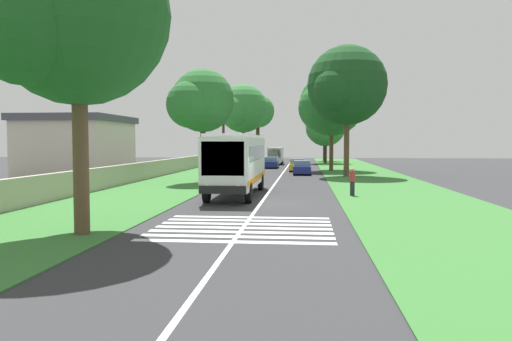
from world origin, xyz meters
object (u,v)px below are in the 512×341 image
object	(u,v)px
pedestrian	(352,181)
roadside_tree_right_0	(346,87)
trailing_car_2	(271,163)
roadside_building	(77,145)
roadside_tree_left_3	(72,19)
trailing_car_1	(297,165)
roadside_tree_right_3	(329,106)
roadside_tree_right_1	(323,122)
roadside_tree_left_0	(257,112)
trailing_car_0	(302,168)
roadside_tree_left_1	(242,110)
coach_bus	(237,161)
trailing_minibus_0	(276,154)
roadside_tree_left_2	(200,103)
utility_pole	(223,133)
roadside_tree_right_2	(324,127)

from	to	relation	value
pedestrian	roadside_tree_right_0	bearing A→B (deg)	-3.01
trailing_car_2	pedestrian	bearing A→B (deg)	-167.73
roadside_building	roadside_tree_left_3	bearing A→B (deg)	-154.91
trailing_car_1	roadside_building	world-z (taller)	roadside_building
roadside_tree_left_3	roadside_tree_right_3	world-z (taller)	roadside_tree_right_3
trailing_car_1	roadside_tree_right_1	bearing A→B (deg)	-7.54
roadside_tree_left_0	roadside_building	size ratio (longest dim) A/B	1.04
trailing_car_2	trailing_car_1	bearing A→B (deg)	-152.90
trailing_car_1	roadside_tree_left_3	world-z (taller)	roadside_tree_left_3
roadside_tree_right_3	pedestrian	distance (m)	28.18
trailing_car_0	roadside_tree_left_1	world-z (taller)	roadside_tree_left_1
pedestrian	roadside_building	bearing A→B (deg)	56.87
trailing_car_1	pedestrian	distance (m)	26.39
coach_bus	roadside_tree_right_0	xyz separation A→B (m)	(18.04, -7.96, 6.39)
trailing_minibus_0	roadside_tree_left_3	distance (m)	58.18
trailing_car_2	roadside_tree_left_2	xyz separation A→B (m)	(-23.64, 4.13, 5.79)
roadside_tree_left_2	roadside_tree_right_1	xyz separation A→B (m)	(47.14, -11.54, 0.32)
roadside_tree_left_2	roadside_tree_left_0	bearing A→B (deg)	-0.96
roadside_building	roadside_tree_right_0	bearing A→B (deg)	-86.42
roadside_tree_right_1	utility_pole	xyz separation A→B (m)	(-42.25, 10.48, -2.64)
trailing_minibus_0	roadside_tree_right_0	bearing A→B (deg)	-162.56
roadside_tree_left_1	roadside_tree_left_0	bearing A→B (deg)	-6.01
roadside_tree_left_3	trailing_car_0	bearing A→B (deg)	-12.67
roadside_tree_left_1	roadside_tree_left_3	size ratio (longest dim) A/B	1.05
roadside_tree_right_3	utility_pole	bearing A→B (deg)	142.93
roadside_tree_left_0	roadside_tree_right_1	xyz separation A→B (m)	(6.49, -10.86, -1.35)
roadside_tree_right_3	trailing_car_1	bearing A→B (deg)	109.58
trailing_car_1	trailing_minibus_0	distance (m)	18.12
pedestrian	roadside_tree_left_0	bearing A→B (deg)	12.00
roadside_tree_right_0	roadside_tree_right_3	size ratio (longest dim) A/B	1.10
trailing_car_2	roadside_tree_left_3	world-z (taller)	roadside_tree_left_3
trailing_car_1	roadside_tree_left_2	world-z (taller)	roadside_tree_left_2
roadside_tree_left_2	roadside_tree_right_2	distance (m)	39.49
roadside_tree_right_1	roadside_tree_right_3	world-z (taller)	roadside_tree_right_3
roadside_tree_left_3	utility_pole	bearing A→B (deg)	-1.39
trailing_car_1	roadside_tree_left_2	size ratio (longest dim) A/B	0.47
trailing_car_2	trailing_minibus_0	size ratio (longest dim) A/B	0.72
trailing_car_1	roadside_tree_left_2	xyz separation A→B (m)	(-16.96, 7.55, 5.79)
roadside_tree_right_1	roadside_tree_right_3	xyz separation A→B (m)	(-28.90, 0.38, 0.66)
trailing_minibus_0	roadside_tree_right_0	world-z (taller)	roadside_tree_right_0
coach_bus	utility_pole	bearing A→B (deg)	12.66
trailing_minibus_0	roadside_tree_right_2	xyz separation A→B (m)	(3.09, -7.29, 4.02)
roadside_tree_left_3	utility_pole	distance (m)	28.13
trailing_car_0	trailing_car_1	world-z (taller)	same
trailing_car_0	roadside_tree_left_3	size ratio (longest dim) A/B	0.40
roadside_tree_right_3	utility_pole	size ratio (longest dim) A/B	1.43
roadside_tree_right_0	roadside_tree_right_3	xyz separation A→B (m)	(9.47, 1.05, -1.11)
roadside_tree_right_2	roadside_tree_right_3	distance (m)	19.66
trailing_car_2	roadside_building	bearing A→B (deg)	132.70
trailing_car_0	roadside_tree_right_2	size ratio (longest dim) A/B	0.49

